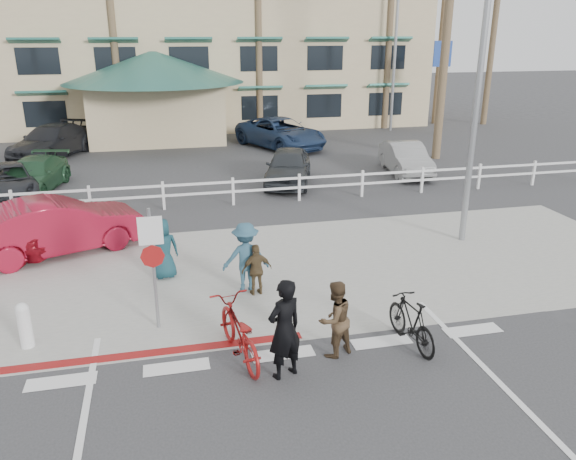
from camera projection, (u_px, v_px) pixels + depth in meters
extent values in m
plane|color=#333335|center=(290.00, 372.00, 10.16)|extent=(140.00, 140.00, 0.00)
cube|color=#333335|center=(321.00, 447.00, 8.32)|extent=(12.00, 16.00, 0.01)
cube|color=gray|center=(250.00, 273.00, 14.29)|extent=(22.00, 7.00, 0.01)
cube|color=#333335|center=(230.00, 224.00, 17.96)|extent=(40.00, 5.00, 0.01)
cube|color=#333335|center=(204.00, 161.00, 26.68)|extent=(50.00, 16.00, 0.01)
cube|color=maroon|center=(122.00, 357.00, 10.62)|extent=(7.00, 0.25, 0.02)
imported|color=maroon|center=(238.00, 332.00, 10.42)|extent=(1.10, 2.21, 1.11)
imported|color=black|center=(284.00, 329.00, 9.74)|extent=(0.81, 0.69, 1.88)
imported|color=black|center=(411.00, 322.00, 10.88)|extent=(0.66, 1.73, 1.02)
imported|color=#473522|center=(335.00, 319.00, 10.47)|extent=(0.90, 0.82, 1.51)
imported|color=#2A4E62|center=(246.00, 257.00, 13.08)|extent=(1.12, 0.67, 1.69)
imported|color=brown|center=(257.00, 270.00, 12.96)|extent=(0.77, 0.41, 1.24)
imported|color=#143842|center=(163.00, 249.00, 13.81)|extent=(0.83, 0.62, 1.54)
imported|color=maroon|center=(58.00, 226.00, 15.38)|extent=(4.96, 3.24, 1.54)
imported|color=black|center=(9.00, 181.00, 20.65)|extent=(2.75, 4.63, 1.21)
imported|color=#20462B|center=(34.00, 175.00, 21.42)|extent=(2.54, 4.56, 1.25)
imported|color=#2A2E32|center=(288.00, 166.00, 22.45)|extent=(2.87, 4.48, 1.42)
imported|color=gray|center=(406.00, 159.00, 23.99)|extent=(1.96, 4.22, 1.34)
imported|color=black|center=(51.00, 142.00, 27.15)|extent=(4.16, 5.73, 1.54)
imported|color=navy|center=(281.00, 133.00, 29.43)|extent=(4.63, 6.12, 1.54)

